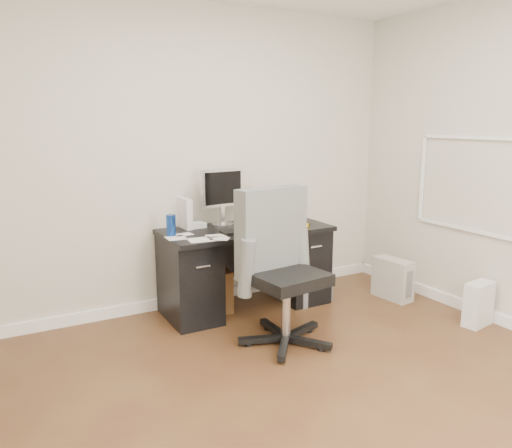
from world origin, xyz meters
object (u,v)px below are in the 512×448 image
(keyboard, at_px, (242,231))
(pc_tower, at_px, (393,279))
(lcd_monitor, at_px, (222,197))
(office_chair, at_px, (287,269))
(desk, at_px, (246,265))
(wicker_basket, at_px, (207,290))

(keyboard, relative_size, pc_tower, 0.97)
(lcd_monitor, bearing_deg, office_chair, -92.46)
(desk, bearing_deg, lcd_monitor, 127.12)
(lcd_monitor, relative_size, keyboard, 1.40)
(lcd_monitor, relative_size, pc_tower, 1.36)
(lcd_monitor, relative_size, office_chair, 0.44)
(office_chair, height_order, pc_tower, office_chair)
(lcd_monitor, bearing_deg, desk, -58.40)
(desk, distance_m, pc_tower, 1.45)
(desk, height_order, office_chair, office_chair)
(lcd_monitor, height_order, wicker_basket, lcd_monitor)
(desk, relative_size, keyboard, 3.97)
(desk, relative_size, wicker_basket, 3.95)
(pc_tower, bearing_deg, lcd_monitor, 150.39)
(keyboard, distance_m, office_chair, 0.70)
(lcd_monitor, xyz_separation_m, pc_tower, (1.49, -0.66, -0.82))
(office_chair, distance_m, wicker_basket, 1.05)
(keyboard, relative_size, wicker_basket, 0.99)
(wicker_basket, bearing_deg, pc_tower, -18.83)
(pc_tower, bearing_deg, office_chair, -172.02)
(lcd_monitor, height_order, pc_tower, lcd_monitor)
(lcd_monitor, xyz_separation_m, office_chair, (0.05, -1.01, -0.42))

